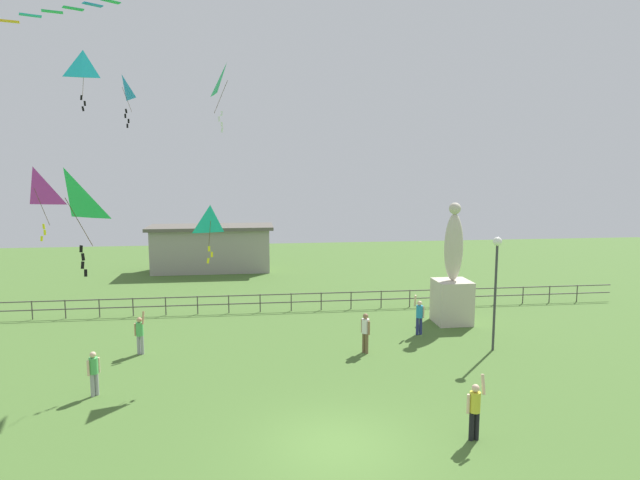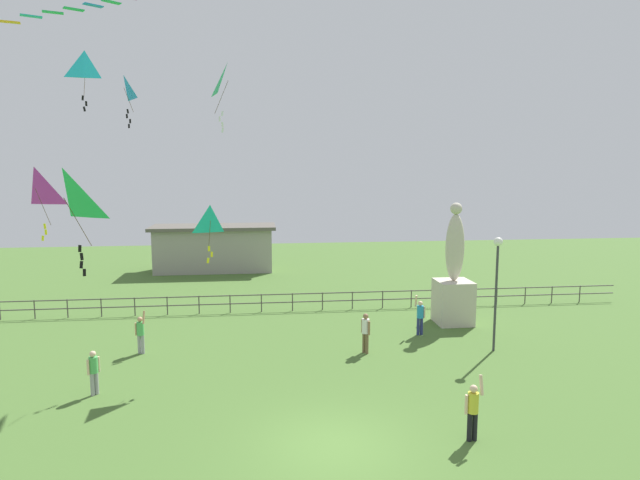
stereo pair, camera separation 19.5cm
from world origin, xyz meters
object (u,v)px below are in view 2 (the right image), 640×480
Objects in this scene: statue_monument at (454,285)px; person_4 at (473,408)px; lamppost at (497,270)px; kite_0 at (124,89)px; kite_6 at (228,82)px; kite_7 at (64,200)px; person_1 at (140,332)px; kite_5 at (210,222)px; kite_2 at (35,190)px; person_3 at (366,330)px; person_2 at (94,370)px; kite_3 at (85,69)px; person_0 at (420,315)px.

statue_monument reaches higher than person_4.
kite_0 is at bearing 160.52° from lamppost.
kite_6 is (4.81, -3.02, -0.09)m from kite_0.
kite_7 is (-14.52, -5.85, 3.24)m from lamppost.
kite_7 is at bearing -91.15° from person_1.
kite_5 is (-11.05, -4.77, 3.66)m from statue_monument.
kite_2 is 6.39m from kite_5.
person_3 is at bearing 101.68° from person_4.
person_4 is at bearing -21.15° from person_2.
kite_0 is (-15.29, 1.46, 9.18)m from statue_monument.
kite_5 reaches higher than person_1.
kite_0 is at bearing 124.26° from kite_5.
person_1 is 4.00m from person_2.
kite_2 is 1.11× the size of kite_3.
kite_5 reaches higher than statue_monument.
person_2 is 13.02m from kite_0.
person_0 is 0.98× the size of person_4.
person_3 is 0.88× the size of person_4.
person_1 is at bearing -43.36° from kite_3.
kite_5 is at bearing -100.12° from kite_6.
kite_6 is at bearing 179.54° from person_0.
person_4 is at bearing -53.78° from kite_6.
kite_5 reaches higher than person_2.
lamppost is 5.87m from person_3.
person_3 is 15.27m from kite_0.
kite_7 reaches higher than person_4.
kite_7 reaches higher than person_0.
lamppost is 2.63× the size of person_1.
statue_monument is 16.26m from person_2.
kite_7 reaches higher than person_2.
person_0 is at bearing -3.94° from kite_3.
person_4 is at bearing -39.75° from kite_5.
kite_7 is at bearing -84.91° from kite_0.
person_1 is 0.65× the size of kite_6.
kite_3 is (-12.74, 10.34, 10.57)m from person_4.
kite_7 is at bearing 174.10° from person_4.
person_3 is at bearing 10.09° from kite_5.
person_1 is 5.93m from kite_5.
person_1 is (-14.13, -2.70, -0.97)m from statue_monument.
kite_3 reaches higher than kite_0.
kite_2 is (-3.15, -1.27, 5.80)m from person_1.
person_2 is at bearing -170.19° from lamppost.
kite_7 is (-9.21, -6.18, 5.70)m from person_3.
kite_2 is at bearing 172.75° from kite_5.
lamppost is 2.22× the size of kite_5.
person_1 is (-14.38, 1.33, -2.51)m from lamppost.
person_0 is 9.47m from person_4.
person_3 is at bearing 176.41° from lamppost.
statue_monument is at bearing -5.44° from kite_0.
kite_6 is at bearing 17.37° from person_1.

